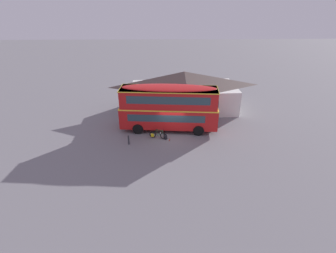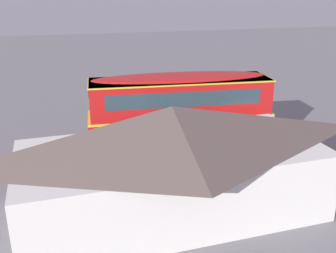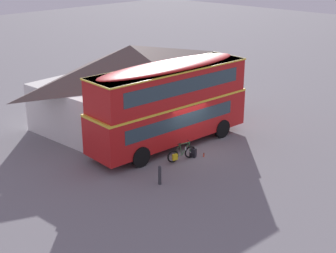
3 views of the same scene
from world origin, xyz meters
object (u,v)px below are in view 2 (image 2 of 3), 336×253
water_bottle_red_squeeze (168,139)px  backpack_on_ground (176,138)px  kerb_bollard (223,125)px  touring_bicycle (189,137)px  double_decker_bus (180,113)px

water_bottle_red_squeeze → backpack_on_ground: bearing=133.6°
kerb_bollard → touring_bicycle: bearing=22.3°
touring_bicycle → water_bottle_red_squeeze: (1.20, -0.58, -0.26)m
backpack_on_ground → kerb_bollard: bearing=-164.8°
touring_bicycle → water_bottle_red_squeeze: size_ratio=7.46×
water_bottle_red_squeeze → touring_bicycle: bearing=154.3°
touring_bicycle → kerb_bollard: (-2.72, -1.12, 0.13)m
kerb_bollard → double_decker_bus: bearing=37.9°
backpack_on_ground → water_bottle_red_squeeze: size_ratio=2.17×
double_decker_bus → backpack_on_ground: bearing=-100.5°
water_bottle_red_squeeze → double_decker_bus: bearing=90.3°
double_decker_bus → kerb_bollard: size_ratio=10.46×
water_bottle_red_squeeze → kerb_bollard: bearing=-172.2°
backpack_on_ground → kerb_bollard: size_ratio=0.52×
double_decker_bus → touring_bicycle: (-1.19, -1.93, -2.27)m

